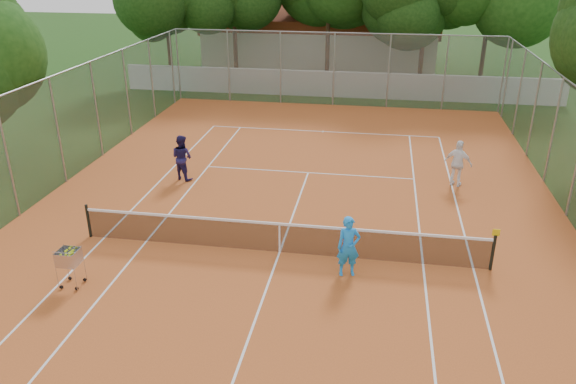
% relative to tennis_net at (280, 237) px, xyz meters
% --- Properties ---
extents(ground, '(120.00, 120.00, 0.00)m').
position_rel_tennis_net_xyz_m(ground, '(0.00, 0.00, -0.51)').
color(ground, '#17380F').
rests_on(ground, ground).
extents(court_pad, '(18.00, 34.00, 0.02)m').
position_rel_tennis_net_xyz_m(court_pad, '(0.00, 0.00, -0.50)').
color(court_pad, '#BB5924').
rests_on(court_pad, ground).
extents(court_lines, '(10.98, 23.78, 0.01)m').
position_rel_tennis_net_xyz_m(court_lines, '(0.00, 0.00, -0.49)').
color(court_lines, white).
rests_on(court_lines, court_pad).
extents(tennis_net, '(11.88, 0.10, 0.98)m').
position_rel_tennis_net_xyz_m(tennis_net, '(0.00, 0.00, 0.00)').
color(tennis_net, black).
rests_on(tennis_net, court_pad).
extents(perimeter_fence, '(18.00, 34.00, 4.00)m').
position_rel_tennis_net_xyz_m(perimeter_fence, '(0.00, 0.00, 1.49)').
color(perimeter_fence, slate).
rests_on(perimeter_fence, ground).
extents(boundary_wall, '(26.00, 0.30, 1.50)m').
position_rel_tennis_net_xyz_m(boundary_wall, '(0.00, 19.00, 0.24)').
color(boundary_wall, silver).
rests_on(boundary_wall, ground).
extents(clubhouse, '(16.40, 9.00, 4.40)m').
position_rel_tennis_net_xyz_m(clubhouse, '(-2.00, 29.00, 1.69)').
color(clubhouse, beige).
rests_on(clubhouse, ground).
extents(tropical_trees, '(29.00, 19.00, 10.00)m').
position_rel_tennis_net_xyz_m(tropical_trees, '(0.00, 22.00, 4.49)').
color(tropical_trees, black).
rests_on(tropical_trees, ground).
extents(player_near, '(0.71, 0.55, 1.71)m').
position_rel_tennis_net_xyz_m(player_near, '(2.04, -0.88, 0.37)').
color(player_near, '#1C8CF2').
rests_on(player_near, court_pad).
extents(player_far_left, '(1.04, 0.94, 1.75)m').
position_rel_tennis_net_xyz_m(player_far_left, '(-4.67, 5.00, 0.38)').
color(player_far_left, '#201A4E').
rests_on(player_far_left, court_pad).
extents(player_far_right, '(1.11, 0.79, 1.75)m').
position_rel_tennis_net_xyz_m(player_far_right, '(5.62, 6.03, 0.39)').
color(player_far_right, white).
rests_on(player_far_right, court_pad).
extents(ball_hopper, '(0.68, 0.68, 1.15)m').
position_rel_tennis_net_xyz_m(ball_hopper, '(-5.07, -2.62, 0.08)').
color(ball_hopper, '#B7B8BF').
rests_on(ball_hopper, court_pad).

